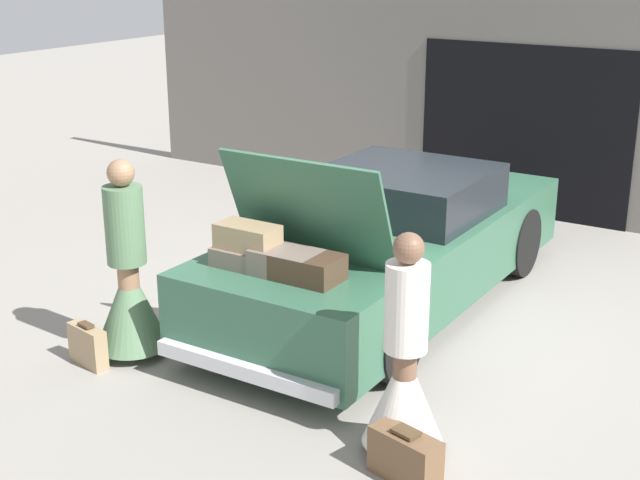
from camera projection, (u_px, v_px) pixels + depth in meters
name	position (u px, v px, depth m)	size (l,w,h in m)	color
ground_plane	(389.00, 303.00, 8.85)	(40.00, 40.00, 0.00)	gray
garage_wall_back	(527.00, 108.00, 11.34)	(12.00, 0.14, 2.80)	slate
car	(390.00, 245.00, 8.65)	(1.80, 4.80, 1.80)	#336047
person_left	(129.00, 287.00, 7.57)	(0.63, 0.63, 1.74)	#997051
person_right	(404.00, 377.00, 6.10)	(0.57, 0.57, 1.62)	brown
suitcase_beside_left_person	(88.00, 346.00, 7.50)	(0.43, 0.20, 0.38)	#9E8460
suitcase_beside_right_person	(405.00, 457.00, 5.89)	(0.54, 0.32, 0.37)	brown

